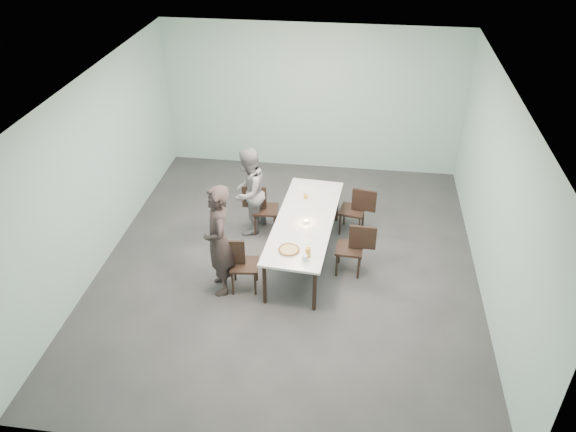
# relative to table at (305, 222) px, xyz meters

# --- Properties ---
(ground) EXTENTS (7.00, 7.00, 0.00)m
(ground) POSITION_rel_table_xyz_m (-0.23, -0.23, -0.69)
(ground) COLOR #333335
(ground) RESTS_ON ground
(room_shell) EXTENTS (6.02, 7.02, 3.01)m
(room_shell) POSITION_rel_table_xyz_m (-0.23, -0.23, 1.33)
(room_shell) COLOR #9BC3BC
(room_shell) RESTS_ON ground
(table) EXTENTS (1.08, 2.66, 0.75)m
(table) POSITION_rel_table_xyz_m (0.00, 0.00, 0.00)
(table) COLOR white
(table) RESTS_ON ground
(chair_near_left) EXTENTS (0.63, 0.47, 0.87)m
(chair_near_left) POSITION_rel_table_xyz_m (-0.90, -0.89, -0.19)
(chair_near_left) COLOR black
(chair_near_left) RESTS_ON ground
(chair_far_left) EXTENTS (0.62, 0.45, 0.87)m
(chair_far_left) POSITION_rel_table_xyz_m (-0.84, 0.70, -0.19)
(chair_far_left) COLOR black
(chair_far_left) RESTS_ON ground
(chair_near_right) EXTENTS (0.62, 0.44, 0.87)m
(chair_near_right) POSITION_rel_table_xyz_m (0.82, -0.25, -0.19)
(chair_near_right) COLOR black
(chair_near_right) RESTS_ON ground
(chair_far_right) EXTENTS (0.64, 0.49, 0.87)m
(chair_far_right) POSITION_rel_table_xyz_m (0.82, 0.87, -0.19)
(chair_far_right) COLOR black
(chair_far_right) RESTS_ON ground
(diner_near) EXTENTS (0.63, 0.76, 1.78)m
(diner_near) POSITION_rel_table_xyz_m (-1.16, -0.95, 0.20)
(diner_near) COLOR black
(diner_near) RESTS_ON ground
(diner_far) EXTENTS (0.79, 0.90, 1.57)m
(diner_far) POSITION_rel_table_xyz_m (-1.04, 0.67, 0.09)
(diner_far) COLOR gray
(diner_far) RESTS_ON ground
(pizza) EXTENTS (0.34, 0.34, 0.04)m
(pizza) POSITION_rel_table_xyz_m (-0.14, -0.87, 0.08)
(pizza) COLOR white
(pizza) RESTS_ON table
(side_plate) EXTENTS (0.18, 0.18, 0.01)m
(side_plate) POSITION_rel_table_xyz_m (0.08, -0.59, 0.06)
(side_plate) COLOR white
(side_plate) RESTS_ON table
(beer_glass) EXTENTS (0.08, 0.08, 0.15)m
(beer_glass) POSITION_rel_table_xyz_m (0.15, -0.97, 0.13)
(beer_glass) COLOR gold
(beer_glass) RESTS_ON table
(water_tumbler) EXTENTS (0.08, 0.08, 0.09)m
(water_tumbler) POSITION_rel_table_xyz_m (0.11, -1.07, 0.10)
(water_tumbler) COLOR silver
(water_tumbler) RESTS_ON table
(tealight) EXTENTS (0.06, 0.06, 0.05)m
(tealight) POSITION_rel_table_xyz_m (0.03, -0.10, 0.08)
(tealight) COLOR silver
(tealight) RESTS_ON table
(amber_tumbler) EXTENTS (0.07, 0.07, 0.08)m
(amber_tumbler) POSITION_rel_table_xyz_m (-0.06, 0.65, 0.10)
(amber_tumbler) COLOR gold
(amber_tumbler) RESTS_ON table
(menu) EXTENTS (0.31, 0.24, 0.01)m
(menu) POSITION_rel_table_xyz_m (-0.08, 0.97, 0.06)
(menu) COLOR silver
(menu) RESTS_ON table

